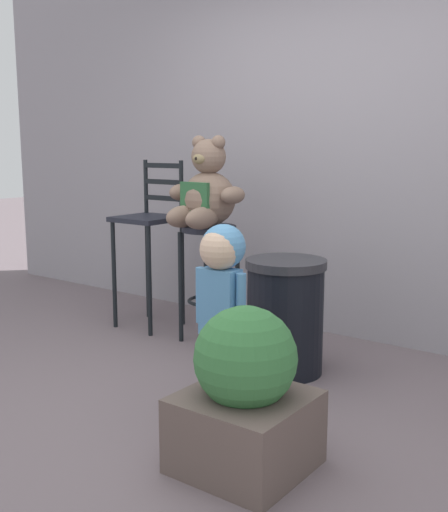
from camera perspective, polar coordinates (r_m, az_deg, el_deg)
The scene contains 8 objects.
ground_plane at distance 3.22m, azimuth -5.80°, elevation -14.44°, with size 24.00×24.00×0.00m, color slate.
building_wall at distance 4.56m, azimuth 11.04°, elevation 15.10°, with size 7.04×0.30×3.49m, color #98939B.
bar_stool_with_teddy at distance 4.24m, azimuth -1.37°, elevation -0.39°, with size 0.37×0.37×0.80m.
teddy_bear at distance 4.16m, azimuth -1.64°, elevation 5.76°, with size 0.56×0.51×0.60m.
child_walking at distance 3.10m, azimuth -0.24°, elevation -1.88°, with size 0.30×0.24×0.95m.
trash_bin at distance 3.71m, azimuth 5.59°, elevation -5.45°, with size 0.47×0.47×0.68m.
bar_chair_empty at distance 4.62m, azimuth -6.75°, elevation 2.42°, with size 0.42×0.42×1.22m.
planter_with_shrub at distance 2.63m, azimuth 1.94°, elevation -12.60°, with size 0.50×0.50×0.69m.
Camera 1 is at (1.99, -2.14, 1.33)m, focal length 43.88 mm.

